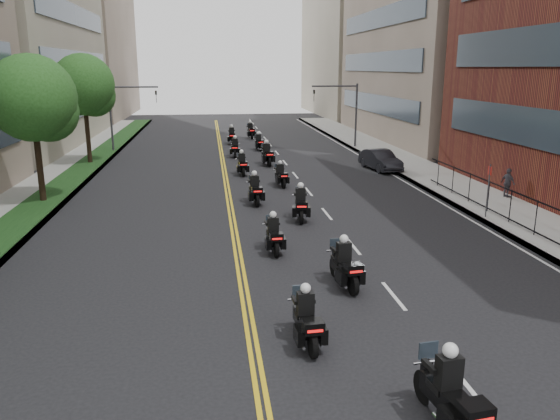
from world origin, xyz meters
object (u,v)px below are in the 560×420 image
Objects in this scene: motorcycle_4 at (274,236)px; motorcycle_1 at (451,398)px; motorcycle_8 at (242,165)px; pedestrian_c at (508,183)px; motorcycle_11 at (259,143)px; motorcycle_13 at (250,131)px; motorcycle_12 at (232,136)px; parked_sedan at (380,160)px; motorcycle_5 at (301,205)px; motorcycle_9 at (267,155)px; motorcycle_6 at (255,191)px; motorcycle_7 at (281,176)px; motorcycle_2 at (306,321)px; motorcycle_10 at (235,148)px; motorcycle_3 at (345,267)px.

motorcycle_1 is at bearing -81.11° from motorcycle_4.
motorcycle_8 is 16.45m from pedestrian_c.
motorcycle_13 is at bearing 83.88° from motorcycle_11.
motorcycle_12 is at bearing 88.45° from motorcycle_4.
motorcycle_12 is at bearing 114.71° from parked_sedan.
motorcycle_4 is 0.90× the size of motorcycle_5.
motorcycle_8 is at bearing -126.42° from motorcycle_9.
motorcycle_1 is 42.44m from motorcycle_12.
motorcycle_6 is 8.06m from motorcycle_8.
motorcycle_7 is 7.39m from motorcycle_9.
motorcycle_6 is (-1.86, 3.42, -0.01)m from motorcycle_5.
motorcycle_4 is at bearing 86.33° from motorcycle_2.
motorcycle_2 is 30.98m from motorcycle_10.
motorcycle_10 is at bearing 87.46° from motorcycle_8.
motorcycle_4 is (0.02, 7.41, -0.01)m from motorcycle_2.
motorcycle_6 is 0.97× the size of motorcycle_12.
pedestrian_c is at bearing -66.47° from motorcycle_11.
motorcycle_5 reaches higher than motorcycle_4.
motorcycle_11 is (-0.02, 30.66, -0.05)m from motorcycle_3.
motorcycle_5 reaches higher than pedestrian_c.
motorcycle_5 is 14.27m from parked_sedan.
motorcycle_2 is 0.94× the size of motorcycle_6.
motorcycle_2 is 23.28m from motorcycle_8.
motorcycle_3 is at bearing -86.89° from motorcycle_8.
motorcycle_4 is 7.82m from motorcycle_6.
motorcycle_9 is at bearing 83.07° from motorcycle_3.
motorcycle_7 is 0.92× the size of motorcycle_8.
motorcycle_5 is 11.65m from motorcycle_8.
motorcycle_1 is 1.03× the size of motorcycle_5.
motorcycle_4 is at bearing -101.41° from motorcycle_9.
motorcycle_8 is (-2.05, 11.47, -0.03)m from motorcycle_5.
motorcycle_5 is (-0.37, 15.61, -0.02)m from motorcycle_1.
motorcycle_5 reaches higher than motorcycle_2.
motorcycle_2 is 11.95m from motorcycle_5.
motorcycle_11 is (1.94, 19.08, -0.05)m from motorcycle_6.
motorcycle_2 is at bearing -92.56° from motorcycle_8.
motorcycle_13 is 1.54× the size of pedestrian_c.
motorcycle_1 is 1.07× the size of motorcycle_10.
motorcycle_10 reaches higher than motorcycle_8.
motorcycle_9 is (1.81, 26.77, 0.09)m from motorcycle_2.
motorcycle_13 is (1.85, 27.27, 0.02)m from motorcycle_6.
motorcycle_8 is at bearing 87.48° from motorcycle_6.
motorcycle_9 is at bearing 77.03° from motorcycle_6.
motorcycle_11 reaches higher than motorcycle_4.
motorcycle_10 reaches higher than motorcycle_4.
parked_sedan is at bearing 67.69° from motorcycle_1.
motorcycle_11 is at bearing -94.88° from motorcycle_13.
motorcycle_1 reaches higher than motorcycle_11.
motorcycle_2 is 4.11m from motorcycle_3.
motorcycle_4 is at bearing -92.21° from motorcycle_8.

